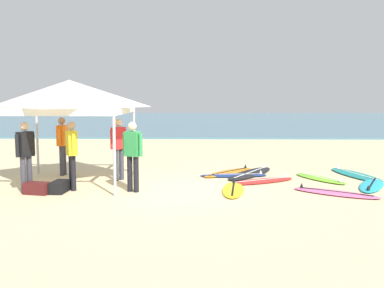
{
  "coord_description": "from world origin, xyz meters",
  "views": [
    {
      "loc": [
        0.94,
        -10.62,
        2.32
      ],
      "look_at": [
        0.63,
        1.46,
        1.0
      ],
      "focal_mm": 40.85,
      "sensor_mm": 36.0,
      "label": 1
    }
  ],
  "objects": [
    {
      "name": "gear_bag_near_tent",
      "position": [
        -2.54,
        -0.31,
        0.14
      ],
      "size": [
        0.35,
        0.62,
        0.28
      ],
      "primitive_type": "cube",
      "rotation": [
        0.0,
        0.0,
        1.52
      ],
      "color": "black",
      "rests_on": "ground"
    },
    {
      "name": "person_black",
      "position": [
        -3.34,
        -0.31,
        0.99
      ],
      "size": [
        0.36,
        0.5,
        1.71
      ],
      "color": "#383842",
      "rests_on": "ground"
    },
    {
      "name": "surfboard_black",
      "position": [
        2.36,
        2.28,
        0.04
      ],
      "size": [
        1.91,
        2.6,
        0.19
      ],
      "color": "black",
      "rests_on": "ground"
    },
    {
      "name": "person_yellow",
      "position": [
        -2.3,
        -0.02,
        0.99
      ],
      "size": [
        0.37,
        0.49,
        1.71
      ],
      "color": "black",
      "rests_on": "ground"
    },
    {
      "name": "person_orange",
      "position": [
        -3.21,
        2.04,
        0.99
      ],
      "size": [
        0.24,
        0.55,
        1.71
      ],
      "color": "#383842",
      "rests_on": "ground"
    },
    {
      "name": "surfboard_lime",
      "position": [
        4.22,
        1.49,
        0.04
      ],
      "size": [
        1.34,
        1.84,
        0.19
      ],
      "color": "#7AD12D",
      "rests_on": "ground"
    },
    {
      "name": "surfboard_yellow",
      "position": [
        1.68,
        -0.02,
        0.04
      ],
      "size": [
        0.7,
        1.96,
        0.19
      ],
      "color": "yellow",
      "rests_on": "ground"
    },
    {
      "name": "surfboard_cyan",
      "position": [
        5.31,
        0.6,
        0.04
      ],
      "size": [
        1.41,
        2.08,
        0.19
      ],
      "color": "#23B2CC",
      "rests_on": "ground"
    },
    {
      "name": "sea",
      "position": [
        0.0,
        31.02,
        0.05
      ],
      "size": [
        80.0,
        36.0,
        0.1
      ],
      "primitive_type": "cube",
      "color": "teal",
      "rests_on": "ground"
    },
    {
      "name": "surfboard_pink",
      "position": [
        4.09,
        -0.34,
        0.04
      ],
      "size": [
        2.02,
        1.55,
        0.19
      ],
      "color": "pink",
      "rests_on": "ground"
    },
    {
      "name": "surfboard_navy",
      "position": [
        1.84,
        1.93,
        0.04
      ],
      "size": [
        1.99,
        0.69,
        0.19
      ],
      "color": "navy",
      "rests_on": "ground"
    },
    {
      "name": "gear_bag_by_pole",
      "position": [
        -3.02,
        -0.49,
        0.14
      ],
      "size": [
        0.66,
        0.45,
        0.28
      ],
      "primitive_type": "cube",
      "rotation": [
        0.0,
        0.0,
        2.91
      ],
      "color": "#4C1919",
      "rests_on": "ground"
    },
    {
      "name": "ground_plane",
      "position": [
        0.0,
        0.0,
        0.0
      ],
      "size": [
        80.0,
        80.0,
        0.0
      ],
      "primitive_type": "plane",
      "color": "beige"
    },
    {
      "name": "surfboard_orange",
      "position": [
        1.71,
        2.42,
        0.04
      ],
      "size": [
        1.84,
        2.0,
        0.19
      ],
      "color": "orange",
      "rests_on": "ground"
    },
    {
      "name": "canopy_tent",
      "position": [
        -2.58,
        0.83,
        2.39
      ],
      "size": [
        3.04,
        3.04,
        2.75
      ],
      "color": "#B7B7BC",
      "rests_on": "ground"
    },
    {
      "name": "person_red",
      "position": [
        -1.39,
        1.29,
        0.99
      ],
      "size": [
        0.4,
        0.45,
        1.71
      ],
      "color": "#383842",
      "rests_on": "ground"
    },
    {
      "name": "person_green",
      "position": [
        -0.77,
        -0.18,
        0.99
      ],
      "size": [
        0.51,
        0.35,
        1.71
      ],
      "color": "black",
      "rests_on": "ground"
    },
    {
      "name": "surfboard_red",
      "position": [
        2.53,
        1.1,
        0.04
      ],
      "size": [
        2.08,
        1.44,
        0.19
      ],
      "color": "red",
      "rests_on": "ground"
    },
    {
      "name": "surfboard_teal",
      "position": [
        5.42,
        2.13,
        0.04
      ],
      "size": [
        1.22,
        2.47,
        0.19
      ],
      "color": "#19847F",
      "rests_on": "ground"
    }
  ]
}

